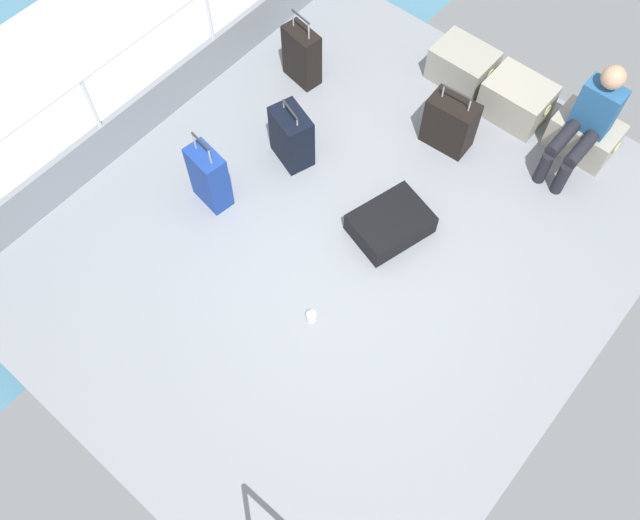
{
  "coord_description": "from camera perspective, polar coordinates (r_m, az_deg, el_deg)",
  "views": [
    {
      "loc": [
        1.77,
        -2.39,
        5.02
      ],
      "look_at": [
        0.07,
        -0.39,
        0.25
      ],
      "focal_mm": 38.04,
      "sensor_mm": 36.0,
      "label": 1
    }
  ],
  "objects": [
    {
      "name": "ground_plane",
      "position": [
        5.86,
        1.94,
        1.6
      ],
      "size": [
        4.4,
        5.2,
        0.06
      ],
      "primitive_type": "cube",
      "color": "gray"
    },
    {
      "name": "gunwale_port",
      "position": [
        6.65,
        -12.99,
        13.21
      ],
      "size": [
        0.06,
        5.2,
        0.45
      ],
      "primitive_type": "cube",
      "color": "gray",
      "rests_on": "ground_plane"
    },
    {
      "name": "railing_port",
      "position": [
        6.26,
        -14.03,
        16.59
      ],
      "size": [
        0.04,
        4.2,
        1.02
      ],
      "color": "silver",
      "rests_on": "ground_plane"
    },
    {
      "name": "sea_wake",
      "position": [
        7.95,
        -19.34,
        15.0
      ],
      "size": [
        12.0,
        12.0,
        0.01
      ],
      "color": "teal",
      "rests_on": "ground_plane"
    },
    {
      "name": "cargo_crate_0",
      "position": [
        6.97,
        11.9,
        15.74
      ],
      "size": [
        0.61,
        0.43,
        0.36
      ],
      "color": "gray",
      "rests_on": "ground_plane"
    },
    {
      "name": "cargo_crate_1",
      "position": [
        6.77,
        16.22,
        12.82
      ],
      "size": [
        0.63,
        0.45,
        0.38
      ],
      "color": "#9E9989",
      "rests_on": "ground_plane"
    },
    {
      "name": "cargo_crate_2",
      "position": [
        6.7,
        21.32,
        9.74
      ],
      "size": [
        0.62,
        0.39,
        0.35
      ],
      "color": "#9E9989",
      "rests_on": "ground_plane"
    },
    {
      "name": "passenger_seated",
      "position": [
        6.32,
        21.63,
        10.88
      ],
      "size": [
        0.34,
        0.66,
        1.05
      ],
      "color": "#26598C",
      "rests_on": "ground_plane"
    },
    {
      "name": "suitcase_0",
      "position": [
        6.12,
        -2.39,
        10.32
      ],
      "size": [
        0.44,
        0.36,
        0.64
      ],
      "color": "black",
      "rests_on": "ground_plane"
    },
    {
      "name": "suitcase_1",
      "position": [
        5.88,
        -9.31,
        6.88
      ],
      "size": [
        0.37,
        0.25,
        0.8
      ],
      "color": "navy",
      "rests_on": "ground_plane"
    },
    {
      "name": "suitcase_2",
      "position": [
        6.76,
        -1.54,
        16.83
      ],
      "size": [
        0.39,
        0.25,
        0.76
      ],
      "color": "black",
      "rests_on": "ground_plane"
    },
    {
      "name": "suitcase_3",
      "position": [
        5.82,
        5.94,
        3.07
      ],
      "size": [
        0.63,
        0.75,
        0.21
      ],
      "color": "black",
      "rests_on": "ground_plane"
    },
    {
      "name": "suitcase_4",
      "position": [
        6.34,
        10.88,
        11.23
      ],
      "size": [
        0.46,
        0.29,
        0.67
      ],
      "color": "black",
      "rests_on": "ground_plane"
    },
    {
      "name": "paper_cup",
      "position": [
        5.44,
        -0.73,
        -4.79
      ],
      "size": [
        0.08,
        0.08,
        0.1
      ],
      "primitive_type": "cylinder",
      "color": "white",
      "rests_on": "ground_plane"
    }
  ]
}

